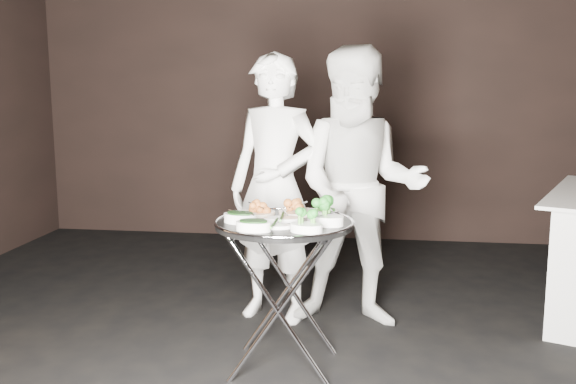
# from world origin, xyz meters

# --- Properties ---
(wall_back) EXTENTS (6.00, 0.05, 3.00)m
(wall_back) POSITION_xyz_m (0.00, 3.52, 1.50)
(wall_back) COLOR black
(wall_back) RESTS_ON floor
(tray_stand) EXTENTS (0.55, 0.46, 0.80)m
(tray_stand) POSITION_xyz_m (-0.11, 0.44, 0.45)
(tray_stand) COLOR silver
(tray_stand) RESTS_ON floor
(serving_tray) EXTENTS (0.74, 0.74, 0.04)m
(serving_tray) POSITION_xyz_m (-0.11, 0.44, 0.81)
(serving_tray) COLOR black
(serving_tray) RESTS_ON tray_stand
(potato_plate_a) EXTENTS (0.19, 0.19, 0.07)m
(potato_plate_a) POSITION_xyz_m (-0.28, 0.60, 0.85)
(potato_plate_a) COLOR beige
(potato_plate_a) RESTS_ON serving_tray
(potato_plate_b) EXTENTS (0.22, 0.22, 0.08)m
(potato_plate_b) POSITION_xyz_m (-0.06, 0.64, 0.85)
(potato_plate_b) COLOR beige
(potato_plate_b) RESTS_ON serving_tray
(greens_bowl) EXTENTS (0.12, 0.12, 0.07)m
(greens_bowl) POSITION_xyz_m (0.11, 0.56, 0.85)
(greens_bowl) COLOR white
(greens_bowl) RESTS_ON serving_tray
(asparagus_plate_a) EXTENTS (0.20, 0.12, 0.04)m
(asparagus_plate_a) POSITION_xyz_m (-0.12, 0.45, 0.84)
(asparagus_plate_a) COLOR white
(asparagus_plate_a) RESTS_ON serving_tray
(asparagus_plate_b) EXTENTS (0.18, 0.10, 0.04)m
(asparagus_plate_b) POSITION_xyz_m (-0.13, 0.28, 0.83)
(asparagus_plate_b) COLOR white
(asparagus_plate_b) RESTS_ON serving_tray
(spinach_bowl_a) EXTENTS (0.21, 0.16, 0.07)m
(spinach_bowl_a) POSITION_xyz_m (-0.33, 0.38, 0.85)
(spinach_bowl_a) COLOR white
(spinach_bowl_a) RESTS_ON serving_tray
(spinach_bowl_b) EXTENTS (0.18, 0.13, 0.07)m
(spinach_bowl_b) POSITION_xyz_m (-0.22, 0.20, 0.85)
(spinach_bowl_b) COLOR white
(spinach_bowl_b) RESTS_ON serving_tray
(broccoli_bowl_a) EXTENTS (0.23, 0.20, 0.08)m
(broccoli_bowl_a) POSITION_xyz_m (0.12, 0.39, 0.85)
(broccoli_bowl_a) COLOR white
(broccoli_bowl_a) RESTS_ON serving_tray
(broccoli_bowl_b) EXTENTS (0.19, 0.16, 0.07)m
(broccoli_bowl_b) POSITION_xyz_m (0.04, 0.21, 0.85)
(broccoli_bowl_b) COLOR white
(broccoli_bowl_b) RESTS_ON serving_tray
(serving_utensils) EXTENTS (0.59, 0.43, 0.01)m
(serving_utensils) POSITION_xyz_m (-0.09, 0.51, 0.87)
(serving_utensils) COLOR silver
(serving_utensils) RESTS_ON serving_tray
(waiter_left) EXTENTS (0.73, 0.59, 1.73)m
(waiter_left) POSITION_xyz_m (-0.28, 1.21, 0.87)
(waiter_left) COLOR white
(waiter_left) RESTS_ON floor
(waiter_right) EXTENTS (0.87, 0.69, 1.77)m
(waiter_right) POSITION_xyz_m (0.27, 1.16, 0.88)
(waiter_right) COLOR white
(waiter_right) RESTS_ON floor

